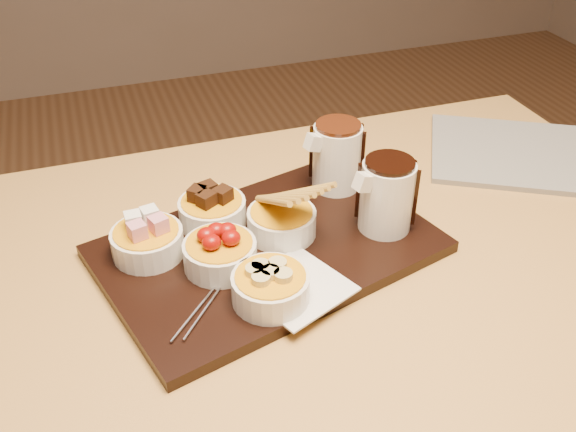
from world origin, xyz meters
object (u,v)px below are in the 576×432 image
object	(u,v)px
dining_table	(310,314)
serving_board	(268,249)
bowl_strawberries	(220,255)
newspaper	(519,154)
pitcher_milk_chocolate	(337,157)
pitcher_dark_chocolate	(387,197)

from	to	relation	value
dining_table	serving_board	size ratio (longest dim) A/B	2.61
serving_board	bowl_strawberries	bearing A→B (deg)	-176.42
dining_table	newspaper	bearing A→B (deg)	19.65
pitcher_milk_chocolate	bowl_strawberries	bearing A→B (deg)	-163.61
bowl_strawberries	pitcher_milk_chocolate	xyz separation A→B (m)	(0.23, 0.14, 0.03)
pitcher_dark_chocolate	dining_table	bearing A→B (deg)	176.83
pitcher_milk_chocolate	newspaper	size ratio (longest dim) A/B	0.34
serving_board	dining_table	bearing A→B (deg)	-54.05
serving_board	newspaper	distance (m)	0.53
bowl_strawberries	newspaper	world-z (taller)	bowl_strawberries
dining_table	pitcher_dark_chocolate	world-z (taller)	pitcher_dark_chocolate
serving_board	pitcher_milk_chocolate	world-z (taller)	pitcher_milk_chocolate
serving_board	newspaper	bearing A→B (deg)	-1.62
dining_table	serving_board	world-z (taller)	serving_board
serving_board	pitcher_milk_chocolate	bearing A→B (deg)	21.80
pitcher_milk_chocolate	newspaper	world-z (taller)	pitcher_milk_chocolate
bowl_strawberries	pitcher_milk_chocolate	world-z (taller)	pitcher_milk_chocolate
dining_table	pitcher_dark_chocolate	distance (m)	0.21
bowl_strawberries	pitcher_dark_chocolate	world-z (taller)	pitcher_dark_chocolate
serving_board	pitcher_dark_chocolate	size ratio (longest dim) A/B	4.35
pitcher_dark_chocolate	newspaper	size ratio (longest dim) A/B	0.34
serving_board	pitcher_dark_chocolate	distance (m)	0.19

